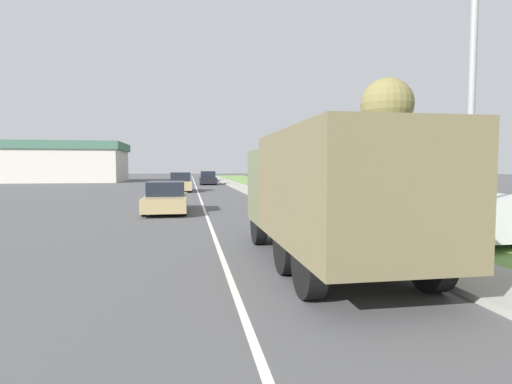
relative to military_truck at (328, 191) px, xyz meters
name	(u,v)px	position (x,y,z in m)	size (l,w,h in m)	color
ground_plane	(197,189)	(-2.19, 29.34, -1.60)	(180.00, 180.00, 0.00)	#4C4C4F
lane_centre_stripe	(197,189)	(-2.19, 29.34, -1.59)	(0.12, 120.00, 0.00)	silver
sidewalk_right	(245,188)	(2.31, 29.34, -1.54)	(1.80, 120.00, 0.12)	#9E9B93
grass_strip_right	(290,189)	(6.71, 29.34, -1.59)	(7.00, 120.00, 0.02)	#6B9347
military_truck	(328,191)	(0.00, 0.00, 0.00)	(2.43, 6.85, 2.80)	#606647
car_nearest_ahead	(166,198)	(-3.98, 10.76, -0.95)	(1.87, 4.72, 1.42)	tan
car_second_ahead	(181,183)	(-3.62, 26.66, -0.86)	(1.86, 4.70, 1.63)	tan
car_third_ahead	(208,179)	(-0.68, 39.60, -0.88)	(1.92, 4.03, 1.59)	black
car_fourth_ahead	(208,177)	(0.00, 52.24, -0.94)	(1.84, 4.86, 1.43)	tan
pickup_truck	(440,205)	(4.76, 3.10, -0.67)	(2.09, 5.41, 1.92)	silver
lamp_post	(465,30)	(2.37, -1.02, 3.15)	(1.69, 0.24, 7.88)	gray
tree_mid_right	(387,107)	(6.85, 10.60, 3.51)	(2.60, 2.60, 6.50)	brown
building_distant	(60,162)	(-20.88, 52.10, 1.20)	(17.73, 11.40, 5.52)	beige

